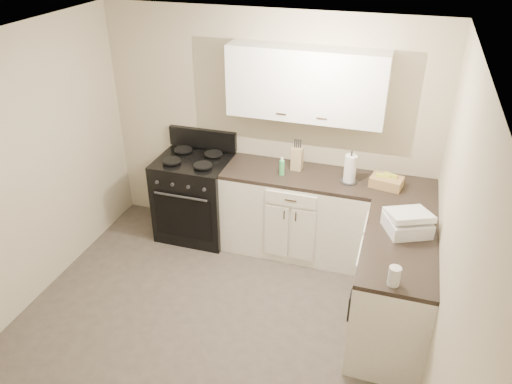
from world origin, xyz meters
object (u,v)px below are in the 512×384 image
(stove, at_px, (196,198))
(paper_towel, at_px, (350,169))
(wicker_basket, at_px, (386,182))
(countertop_grill, at_px, (407,225))
(knife_block, at_px, (297,158))

(stove, bearing_deg, paper_towel, 0.03)
(stove, xyz_separation_m, paper_towel, (1.69, 0.00, 0.62))
(stove, bearing_deg, wicker_basket, 0.31)
(paper_towel, distance_m, wicker_basket, 0.37)
(countertop_grill, bearing_deg, knife_block, 118.52)
(knife_block, height_order, wicker_basket, knife_block)
(countertop_grill, bearing_deg, stove, 137.30)
(knife_block, bearing_deg, stove, -170.47)
(stove, height_order, countertop_grill, countertop_grill)
(stove, height_order, knife_block, knife_block)
(stove, distance_m, paper_towel, 1.80)
(knife_block, height_order, paper_towel, paper_towel)
(paper_towel, height_order, countertop_grill, paper_towel)
(knife_block, xyz_separation_m, countertop_grill, (1.15, -0.86, -0.06))
(knife_block, distance_m, paper_towel, 0.58)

